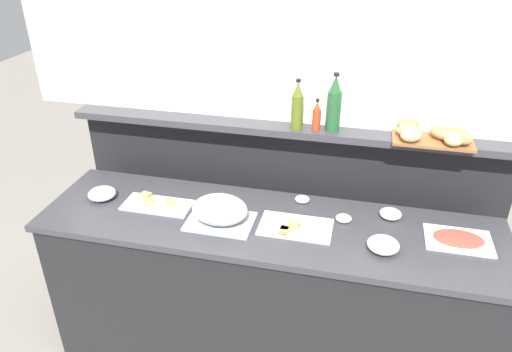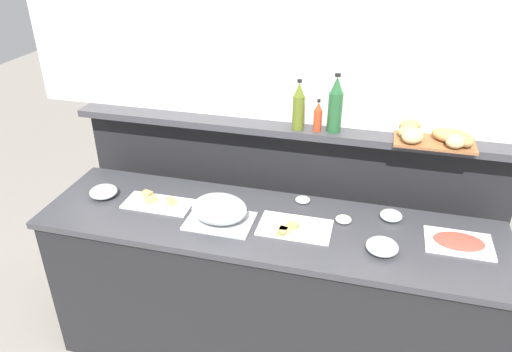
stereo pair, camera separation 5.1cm
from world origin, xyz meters
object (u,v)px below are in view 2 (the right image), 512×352
(bread_basket, at_px, (437,135))
(sandwich_platter_front, at_px, (293,228))
(sandwich_platter_side, at_px, (158,203))
(glass_bowl_large, at_px, (104,192))
(glass_bowl_small, at_px, (382,247))
(hot_sauce_bottle, at_px, (318,117))
(condiment_bowl_dark, at_px, (303,200))
(glass_bowl_medium, at_px, (391,216))
(olive_oil_bottle, at_px, (298,107))
(cold_cuts_platter, at_px, (459,242))
(wine_bottle_green, at_px, (335,106))
(serving_cloche, at_px, (219,210))
(condiment_bowl_cream, at_px, (344,219))

(bread_basket, bearing_deg, sandwich_platter_front, -146.47)
(sandwich_platter_side, relative_size, glass_bowl_large, 2.43)
(glass_bowl_large, height_order, glass_bowl_small, same)
(sandwich_platter_side, xyz_separation_m, hot_sauce_bottle, (0.79, 0.38, 0.43))
(sandwich_platter_side, height_order, glass_bowl_large, glass_bowl_large)
(glass_bowl_large, height_order, condiment_bowl_dark, glass_bowl_large)
(glass_bowl_medium, relative_size, condiment_bowl_dark, 1.41)
(sandwich_platter_side, relative_size, glass_bowl_small, 2.44)
(sandwich_platter_front, xyz_separation_m, olive_oil_bottle, (-0.07, 0.42, 0.48))
(hot_sauce_bottle, distance_m, olive_oil_bottle, 0.12)
(cold_cuts_platter, bearing_deg, wine_bottle_green, 151.49)
(serving_cloche, bearing_deg, wine_bottle_green, 43.82)
(sandwich_platter_side, relative_size, condiment_bowl_dark, 4.59)
(glass_bowl_medium, bearing_deg, cold_cuts_platter, -23.23)
(glass_bowl_large, relative_size, condiment_bowl_dark, 1.89)
(glass_bowl_large, relative_size, glass_bowl_small, 1.01)
(serving_cloche, bearing_deg, glass_bowl_medium, 16.46)
(serving_cloche, distance_m, wine_bottle_green, 0.81)
(glass_bowl_large, bearing_deg, cold_cuts_platter, 1.08)
(hot_sauce_bottle, bearing_deg, condiment_bowl_cream, -55.81)
(glass_bowl_medium, bearing_deg, wine_bottle_green, 147.10)
(hot_sauce_bottle, xyz_separation_m, bread_basket, (0.61, -0.00, -0.04))
(hot_sauce_bottle, bearing_deg, sandwich_platter_front, -94.56)
(bread_basket, bearing_deg, serving_cloche, -155.71)
(glass_bowl_small, height_order, bread_basket, bread_basket)
(glass_bowl_medium, height_order, bread_basket, bread_basket)
(sandwich_platter_side, xyz_separation_m, condiment_bowl_cream, (0.99, 0.08, 0.01))
(cold_cuts_platter, height_order, bread_basket, bread_basket)
(sandwich_platter_front, bearing_deg, hot_sauce_bottle, 85.44)
(serving_cloche, xyz_separation_m, glass_bowl_large, (-0.71, 0.08, -0.05))
(glass_bowl_medium, distance_m, bread_basket, 0.47)
(serving_cloche, distance_m, glass_bowl_medium, 0.88)
(cold_cuts_platter, relative_size, condiment_bowl_cream, 3.82)
(sandwich_platter_side, height_order, bread_basket, bread_basket)
(bread_basket, bearing_deg, wine_bottle_green, 178.18)
(sandwich_platter_side, distance_m, bread_basket, 1.50)
(cold_cuts_platter, bearing_deg, condiment_bowl_cream, 174.74)
(glass_bowl_small, bearing_deg, wine_bottle_green, 121.07)
(sandwich_platter_front, distance_m, wine_bottle_green, 0.68)
(glass_bowl_small, bearing_deg, bread_basket, 67.39)
(sandwich_platter_front, bearing_deg, wine_bottle_green, 74.82)
(glass_bowl_large, bearing_deg, wine_bottle_green, 18.32)
(glass_bowl_small, height_order, wine_bottle_green, wine_bottle_green)
(glass_bowl_small, bearing_deg, sandwich_platter_front, 169.88)
(glass_bowl_medium, bearing_deg, condiment_bowl_dark, 173.68)
(glass_bowl_large, bearing_deg, sandwich_platter_side, 0.49)
(wine_bottle_green, bearing_deg, hot_sauce_bottle, -169.90)
(condiment_bowl_dark, bearing_deg, glass_bowl_medium, -6.32)
(glass_bowl_medium, bearing_deg, olive_oil_bottle, 159.05)
(glass_bowl_small, bearing_deg, hot_sauce_bottle, 128.35)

